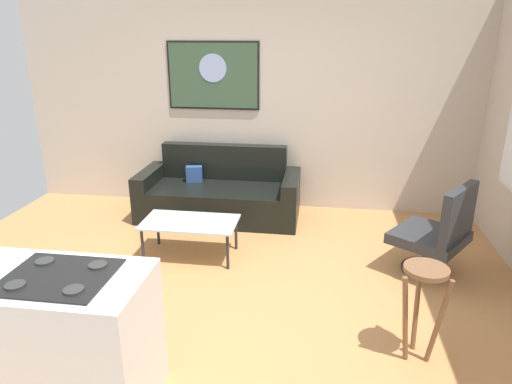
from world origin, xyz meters
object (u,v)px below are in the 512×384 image
coffee_table (190,224)px  wall_painting (213,76)px  couch (220,195)px  armchair (438,233)px  bar_stool (423,291)px

coffee_table → wall_painting: size_ratio=0.83×
couch → armchair: 2.63m
coffee_table → wall_painting: bearing=93.2°
coffee_table → wall_painting: wall_painting is taller
couch → bar_stool: size_ratio=2.75×
armchair → bar_stool: (-0.39, -1.26, 0.11)m
couch → bar_stool: (1.96, -2.42, 0.26)m
bar_stool → wall_painting: 3.75m
armchair → wall_painting: wall_painting is taller
couch → armchair: size_ratio=2.16×
couch → wall_painting: (-0.15, 0.46, 1.41)m
bar_stool → armchair: bearing=72.9°
wall_painting → coffee_table: bearing=-86.8°
armchair → coffee_table: bearing=179.2°
couch → wall_painting: wall_painting is taller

